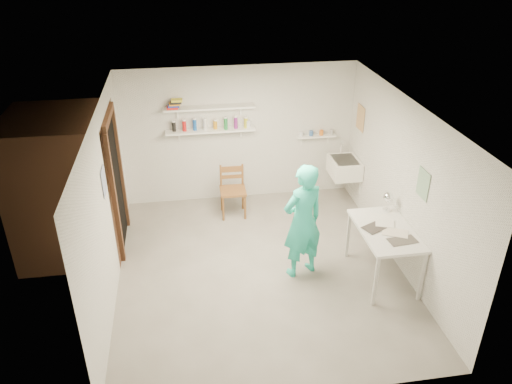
{
  "coord_description": "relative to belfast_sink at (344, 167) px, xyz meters",
  "views": [
    {
      "loc": [
        -0.97,
        -5.75,
        4.37
      ],
      "look_at": [
        0.0,
        0.4,
        1.05
      ],
      "focal_mm": 35.0,
      "sensor_mm": 36.0,
      "label": 1
    }
  ],
  "objects": [
    {
      "name": "desk_lamp",
      "position": [
        0.09,
        -1.66,
        0.31
      ],
      "size": [
        0.15,
        0.15,
        0.15
      ],
      "primitive_type": "sphere",
      "color": "white",
      "rests_on": "work_table"
    },
    {
      "name": "door_jamb_near",
      "position": [
        -3.72,
        -1.15,
        0.3
      ],
      "size": [
        0.06,
        0.1,
        2.0
      ],
      "primitive_type": "cube",
      "color": "brown",
      "rests_on": "ground"
    },
    {
      "name": "work_table",
      "position": [
        -0.11,
        -2.13,
        -0.31
      ],
      "size": [
        0.71,
        1.18,
        0.79
      ],
      "primitive_type": "cube",
      "color": "silver",
      "rests_on": "ground"
    },
    {
      "name": "door_jamb_far",
      "position": [
        -3.72,
        -0.15,
        0.3
      ],
      "size": [
        0.06,
        0.1,
        2.0
      ],
      "primitive_type": "cube",
      "color": "brown",
      "rests_on": "ground"
    },
    {
      "name": "floor",
      "position": [
        -1.75,
        -1.7,
        -0.71
      ],
      "size": [
        4.0,
        4.5,
        0.02
      ],
      "primitive_type": "cube",
      "color": "slate",
      "rests_on": "ground"
    },
    {
      "name": "ledge_pots",
      "position": [
        -0.4,
        0.47,
        0.48
      ],
      "size": [
        0.48,
        0.07,
        0.09
      ],
      "color": "silver",
      "rests_on": "ledge_shelf"
    },
    {
      "name": "corridor_box",
      "position": [
        -4.45,
        -0.65,
        0.35
      ],
      "size": [
        1.4,
        1.5,
        2.1
      ],
      "primitive_type": "cube",
      "color": "brown",
      "rests_on": "ground"
    },
    {
      "name": "wooden_chair",
      "position": [
        -1.95,
        -0.1,
        -0.24
      ],
      "size": [
        0.44,
        0.42,
        0.92
      ],
      "primitive_type": "cube",
      "rotation": [
        0.0,
        0.0,
        -0.02
      ],
      "color": "brown",
      "rests_on": "ground"
    },
    {
      "name": "shelf_lower",
      "position": [
        -2.25,
        0.43,
        0.65
      ],
      "size": [
        1.5,
        0.22,
        0.03
      ],
      "primitive_type": "cube",
      "color": "white",
      "rests_on": "wall_back"
    },
    {
      "name": "poster_right_b",
      "position": [
        0.24,
        -2.25,
        0.8
      ],
      "size": [
        0.01,
        0.3,
        0.38
      ],
      "primitive_type": "cube",
      "color": "#3F724C",
      "rests_on": "wall_right"
    },
    {
      "name": "man",
      "position": [
        -1.2,
        -1.85,
        0.14
      ],
      "size": [
        0.72,
        0.59,
        1.69
      ],
      "primitive_type": "imported",
      "rotation": [
        0.0,
        0.0,
        3.5
      ],
      "color": "#27C7AA",
      "rests_on": "ground"
    },
    {
      "name": "wall_front",
      "position": [
        -1.75,
        -3.96,
        0.5
      ],
      "size": [
        4.0,
        0.02,
        2.4
      ],
      "primitive_type": "cube",
      "color": "silver",
      "rests_on": "ground"
    },
    {
      "name": "wall_left",
      "position": [
        -3.76,
        -1.7,
        0.5
      ],
      "size": [
        0.02,
        4.5,
        2.4
      ],
      "primitive_type": "cube",
      "color": "silver",
      "rests_on": "ground"
    },
    {
      "name": "belfast_sink",
      "position": [
        0.0,
        0.0,
        0.0
      ],
      "size": [
        0.48,
        0.6,
        0.3
      ],
      "primitive_type": "cube",
      "color": "white",
      "rests_on": "wall_right"
    },
    {
      "name": "wall_back",
      "position": [
        -1.75,
        0.56,
        0.5
      ],
      "size": [
        4.0,
        0.02,
        2.4
      ],
      "primitive_type": "cube",
      "color": "silver",
      "rests_on": "ground"
    },
    {
      "name": "poster_right_a",
      "position": [
        0.24,
        0.1,
        0.85
      ],
      "size": [
        0.01,
        0.34,
        0.42
      ],
      "primitive_type": "cube",
      "color": "#995933",
      "rests_on": "wall_right"
    },
    {
      "name": "ceiling",
      "position": [
        -1.75,
        -1.7,
        1.71
      ],
      "size": [
        4.0,
        4.5,
        0.02
      ],
      "primitive_type": "cube",
      "color": "silver",
      "rests_on": "wall_back"
    },
    {
      "name": "door_lintel",
      "position": [
        -3.72,
        -0.65,
        1.35
      ],
      "size": [
        0.06,
        1.05,
        0.1
      ],
      "primitive_type": "cube",
      "color": "brown",
      "rests_on": "wall_left"
    },
    {
      "name": "poster_left",
      "position": [
        -3.74,
        -1.65,
        0.85
      ],
      "size": [
        0.01,
        0.28,
        0.36
      ],
      "primitive_type": "cube",
      "color": "#334C7F",
      "rests_on": "wall_left"
    },
    {
      "name": "book_stack",
      "position": [
        -2.81,
        0.43,
        1.14
      ],
      "size": [
        0.26,
        0.14,
        0.14
      ],
      "color": "red",
      "rests_on": "shelf_upper"
    },
    {
      "name": "papers",
      "position": [
        -0.11,
        -2.13,
        0.1
      ],
      "size": [
        0.3,
        0.22,
        0.02
      ],
      "color": "silver",
      "rests_on": "work_table"
    },
    {
      "name": "wall_clock",
      "position": [
        -1.12,
        -1.65,
        0.43
      ],
      "size": [
        0.3,
        0.14,
        0.3
      ],
      "primitive_type": "cylinder",
      "rotation": [
        1.57,
        0.0,
        0.36
      ],
      "color": "beige",
      "rests_on": "man"
    },
    {
      "name": "spray_cans",
      "position": [
        -2.25,
        0.43,
        0.75
      ],
      "size": [
        1.29,
        0.06,
        0.17
      ],
      "color": "black",
      "rests_on": "shelf_lower"
    },
    {
      "name": "doorway_recess",
      "position": [
        -3.74,
        -0.65,
        0.3
      ],
      "size": [
        0.02,
        0.9,
        2.0
      ],
      "primitive_type": "cube",
      "color": "black",
      "rests_on": "wall_left"
    },
    {
      "name": "wall_right",
      "position": [
        0.26,
        -1.7,
        0.5
      ],
      "size": [
        0.02,
        4.5,
        2.4
      ],
      "primitive_type": "cube",
      "color": "silver",
      "rests_on": "ground"
    },
    {
      "name": "ledge_shelf",
      "position": [
        -0.4,
        0.47,
        0.42
      ],
      "size": [
        0.7,
        0.14,
        0.03
      ],
      "primitive_type": "cube",
      "color": "white",
      "rests_on": "wall_back"
    },
    {
      "name": "shelf_upper",
      "position": [
        -2.25,
        0.43,
        1.05
      ],
      "size": [
        1.5,
        0.22,
        0.03
      ],
      "primitive_type": "cube",
      "color": "white",
      "rests_on": "wall_back"
    }
  ]
}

